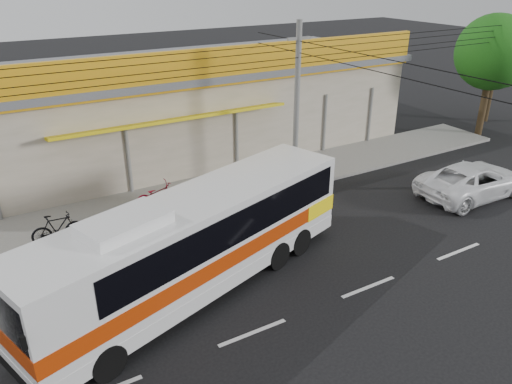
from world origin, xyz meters
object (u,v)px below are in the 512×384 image
white_car (473,180)px  utility_pole (298,53)px  tree_far (496,55)px  motorbike_dark (58,228)px  tree_near (500,52)px  coach_bus (200,236)px  motorbike_red (157,194)px

white_car → utility_pole: bearing=55.2°
white_car → tree_far: (7.30, 5.08, 3.74)m
motorbike_dark → tree_far: bearing=-84.0°
motorbike_dark → tree_near: bearing=-80.4°
utility_pole → tree_near: bearing=8.7°
coach_bus → motorbike_red: bearing=64.7°
motorbike_dark → utility_pole: bearing=-86.4°
coach_bus → motorbike_dark: coach_bus is taller
tree_near → tree_far: bearing=-149.1°
white_car → coach_bus: bearing=92.2°
white_car → tree_far: bearing=-54.0°
coach_bus → tree_far: 20.55m
coach_bus → tree_far: (19.67, 5.32, 2.68)m
utility_pole → coach_bus: bearing=-144.7°
coach_bus → tree_near: tree_near is taller
motorbike_dark → white_car: 16.14m
motorbike_red → utility_pole: 7.73m
coach_bus → utility_pole: utility_pole is taller
motorbike_dark → tree_near: 25.99m
motorbike_red → utility_pole: bearing=-105.9°
motorbike_red → motorbike_dark: bearing=100.7°
coach_bus → tree_near: (22.50, 7.01, 2.40)m
motorbike_dark → tree_far: 23.14m
white_car → utility_pole: size_ratio=0.15×
motorbike_dark → white_car: bearing=-101.6°
utility_pole → tree_far: (13.25, 0.76, -1.28)m
motorbike_red → motorbike_dark: (-3.88, -1.04, 0.06)m
motorbike_dark → tree_near: tree_near is taller
tree_far → utility_pole: bearing=-176.7°
motorbike_red → tree_near: size_ratio=0.29×
motorbike_dark → white_car: size_ratio=0.35×
motorbike_red → tree_far: (18.94, -0.41, 3.82)m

